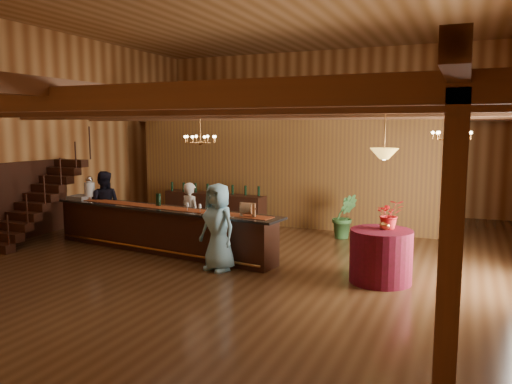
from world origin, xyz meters
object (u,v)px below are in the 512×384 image
at_px(backbar_shelf, 214,209).
at_px(pendant_lamp, 384,154).
at_px(floor_plant, 344,216).
at_px(chandelier_right, 451,135).
at_px(raffle_drum, 248,209).
at_px(chandelier_left, 200,139).
at_px(tasting_bar, 160,229).
at_px(bartender, 191,215).
at_px(round_table, 381,256).
at_px(staff_second, 104,205).
at_px(guest, 218,227).
at_px(beverage_dispenser, 90,188).

height_order(backbar_shelf, pendant_lamp, pendant_lamp).
bearing_deg(floor_plant, chandelier_right, -23.22).
relative_size(raffle_drum, chandelier_left, 0.42).
bearing_deg(tasting_bar, pendant_lamp, 3.56).
height_order(raffle_drum, bartender, bartender).
bearing_deg(backbar_shelf, round_table, -28.07).
height_order(round_table, staff_second, staff_second).
height_order(round_table, floor_plant, floor_plant).
bearing_deg(chandelier_right, tasting_bar, -162.35).
relative_size(chandelier_right, bartender, 0.51).
xyz_separation_m(round_table, floor_plant, (-1.48, 3.40, 0.09)).
height_order(pendant_lamp, guest, pendant_lamp).
height_order(beverage_dispenser, bartender, beverage_dispenser).
xyz_separation_m(pendant_lamp, floor_plant, (-1.48, 3.40, -1.82)).
height_order(beverage_dispenser, chandelier_left, chandelier_left).
height_order(chandelier_left, guest, chandelier_left).
xyz_separation_m(chandelier_right, guest, (-4.20, -2.81, -1.82)).
height_order(chandelier_right, floor_plant, chandelier_right).
distance_m(bartender, staff_second, 2.58).
bearing_deg(staff_second, raffle_drum, 143.42).
distance_m(chandelier_left, staff_second, 3.11).
bearing_deg(pendant_lamp, round_table, 180.00).
bearing_deg(raffle_drum, chandelier_left, 140.54).
relative_size(chandelier_right, floor_plant, 0.68).
height_order(tasting_bar, chandelier_left, chandelier_left).
height_order(chandelier_left, bartender, chandelier_left).
bearing_deg(backbar_shelf, guest, -54.69).
bearing_deg(floor_plant, tasting_bar, -140.01).
bearing_deg(chandelier_right, backbar_shelf, 167.40).
xyz_separation_m(raffle_drum, bartender, (-1.95, 1.01, -0.43)).
bearing_deg(staff_second, chandelier_left, 170.89).
height_order(beverage_dispenser, guest, guest).
bearing_deg(pendant_lamp, chandelier_left, 160.69).
height_order(tasting_bar, backbar_shelf, tasting_bar).
bearing_deg(guest, tasting_bar, 175.67).
bearing_deg(backbar_shelf, chandelier_left, -63.74).
bearing_deg(chandelier_right, beverage_dispenser, -169.39).
bearing_deg(chandelier_left, raffle_drum, -39.46).
distance_m(tasting_bar, chandelier_left, 2.47).
relative_size(bartender, floor_plant, 1.34).
relative_size(tasting_bar, backbar_shelf, 1.91).
distance_m(beverage_dispenser, raffle_drum, 4.81).
xyz_separation_m(beverage_dispenser, floor_plant, (5.99, 2.68, -0.74)).
distance_m(bartender, guest, 2.13).
bearing_deg(chandelier_right, round_table, -114.37).
bearing_deg(staff_second, guest, 136.00).
height_order(chandelier_right, bartender, chandelier_right).
relative_size(round_table, chandelier_left, 1.44).
xyz_separation_m(round_table, bartender, (-4.66, 1.00, 0.29)).
relative_size(chandelier_left, pendant_lamp, 0.89).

